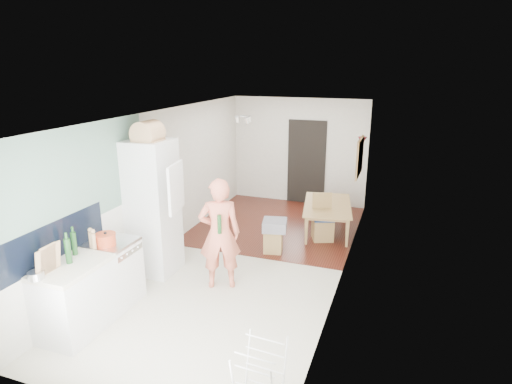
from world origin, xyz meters
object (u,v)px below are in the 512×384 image
Objects in this scene: person at (219,224)px; stool at (273,241)px; dining_table at (328,220)px; dining_chair at (323,218)px; drying_rack at (260,382)px.

stool is at bearing -129.76° from person.
dining_chair is (-0.03, -0.45, 0.20)m from dining_table.
person is at bearing 147.04° from dining_table.
dining_table is 3.29× the size of stool.
dining_table is 1.78× the size of drying_rack.
dining_chair is at bearing 166.45° from dining_table.
stool is (0.39, 1.42, -0.79)m from person.
person is at bearing -137.58° from dining_chair.
stool is 0.54× the size of drying_rack.
stool is (-0.73, -0.84, -0.24)m from dining_chair.
dining_table is 4.90m from drying_rack.
stool is (-0.75, -1.29, -0.03)m from dining_table.
drying_rack reaches higher than dining_table.
dining_table is 1.55× the size of dining_chair.
person is 4.77× the size of stool.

